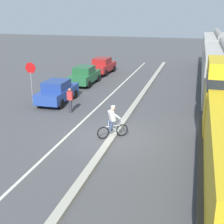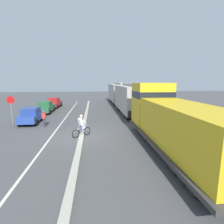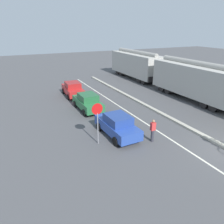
{
  "view_description": "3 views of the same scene",
  "coord_description": "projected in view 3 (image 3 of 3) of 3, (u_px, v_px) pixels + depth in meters",
  "views": [
    {
      "loc": [
        3.94,
        -14.54,
        6.41
      ],
      "look_at": [
        -0.25,
        0.71,
        1.15
      ],
      "focal_mm": 50.0,
      "sensor_mm": 36.0,
      "label": 1
    },
    {
      "loc": [
        0.97,
        -13.57,
        4.35
      ],
      "look_at": [
        2.44,
        0.1,
        1.91
      ],
      "focal_mm": 28.0,
      "sensor_mm": 36.0,
      "label": 2
    },
    {
      "loc": [
        -12.15,
        -7.51,
        7.42
      ],
      "look_at": [
        -4.58,
        7.8,
        0.73
      ],
      "focal_mm": 35.0,
      "sensor_mm": 36.0,
      "label": 3
    }
  ],
  "objects": [
    {
      "name": "median_curb",
      "position": [
        168.0,
        117.0,
        18.97
      ],
      "size": [
        0.36,
        36.0,
        0.16
      ],
      "primitive_type": "cube",
      "color": "#B2AD9E",
      "rests_on": "ground"
    },
    {
      "name": "lane_stripe",
      "position": [
        145.0,
        123.0,
        18.01
      ],
      "size": [
        0.14,
        36.0,
        0.01
      ],
      "primitive_type": "cube",
      "color": "silver",
      "rests_on": "ground"
    },
    {
      "name": "hopper_car_lead",
      "position": [
        194.0,
        80.0,
        23.29
      ],
      "size": [
        2.9,
        10.6,
        4.18
      ],
      "color": "#AFADA5",
      "rests_on": "ground"
    },
    {
      "name": "hopper_car_middle",
      "position": [
        136.0,
        65.0,
        32.97
      ],
      "size": [
        2.9,
        10.6,
        4.18
      ],
      "color": "#B0ADA6",
      "rests_on": "ground"
    },
    {
      "name": "parked_car_blue",
      "position": [
        117.0,
        125.0,
        15.7
      ],
      "size": [
        1.92,
        4.24,
        1.62
      ],
      "color": "#28479E",
      "rests_on": "ground"
    },
    {
      "name": "parked_car_green",
      "position": [
        88.0,
        102.0,
        20.53
      ],
      "size": [
        1.86,
        4.21,
        1.62
      ],
      "color": "#286B3D",
      "rests_on": "ground"
    },
    {
      "name": "parked_car_red",
      "position": [
        73.0,
        89.0,
        24.79
      ],
      "size": [
        1.98,
        4.27,
        1.62
      ],
      "color": "red",
      "rests_on": "ground"
    },
    {
      "name": "stop_sign",
      "position": [
        97.0,
        116.0,
        14.15
      ],
      "size": [
        0.76,
        0.08,
        2.88
      ],
      "color": "gray",
      "rests_on": "ground"
    },
    {
      "name": "pedestrian_by_cars",
      "position": [
        153.0,
        130.0,
        14.85
      ],
      "size": [
        0.34,
        0.22,
        1.62
      ],
      "color": "#33333D",
      "rests_on": "ground"
    }
  ]
}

